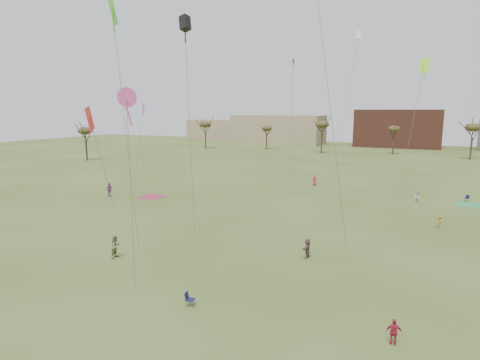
% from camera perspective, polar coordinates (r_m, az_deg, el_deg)
% --- Properties ---
extents(ground, '(260.00, 260.00, 0.00)m').
position_cam_1_polar(ground, '(28.26, -11.11, -14.95)').
color(ground, '#3F541A').
rests_on(ground, ground).
extents(spectator_fore_a, '(0.88, 0.52, 1.40)m').
position_cam_1_polar(spectator_fore_a, '(23.00, 21.23, -19.68)').
color(spectator_fore_a, '#B21E3C').
rests_on(spectator_fore_a, ground).
extents(spectator_fore_b, '(0.77, 0.96, 1.88)m').
position_cam_1_polar(spectator_fore_b, '(34.09, -17.40, -9.10)').
color(spectator_fore_b, olive).
rests_on(spectator_fore_b, ground).
extents(spectator_fore_c, '(0.54, 1.50, 1.60)m').
position_cam_1_polar(spectator_fore_c, '(33.07, 9.63, -9.63)').
color(spectator_fore_c, brown).
rests_on(spectator_fore_c, ground).
extents(flyer_mid_b, '(0.53, 0.91, 1.41)m').
position_cam_1_polar(flyer_mid_b, '(45.18, 26.70, -5.35)').
color(flyer_mid_b, orange).
rests_on(flyer_mid_b, ground).
extents(spectator_mid_d, '(0.50, 1.16, 1.98)m').
position_cam_1_polar(spectator_mid_d, '(57.85, -18.25, -1.31)').
color(spectator_mid_d, '#923E95').
rests_on(spectator_mid_d, ground).
extents(spectator_mid_e, '(0.91, 0.86, 1.47)m').
position_cam_1_polar(spectator_mid_e, '(56.20, 24.13, -2.27)').
color(spectator_mid_e, silver).
rests_on(spectator_mid_e, ground).
extents(flyer_far_b, '(0.85, 0.73, 1.47)m').
position_cam_1_polar(flyer_far_b, '(64.20, 10.66, -0.12)').
color(flyer_far_b, '#BC203E').
rests_on(flyer_far_b, ground).
extents(blanket_plum, '(3.55, 3.55, 0.03)m').
position_cam_1_polar(blanket_plum, '(56.19, -12.58, -2.39)').
color(blanket_plum, '#9C304C').
rests_on(blanket_plum, ground).
extents(blanket_olive, '(4.03, 4.03, 0.03)m').
position_cam_1_polar(blanket_olive, '(58.04, 30.32, -3.15)').
color(blanket_olive, '#379854').
rests_on(blanket_olive, ground).
extents(camp_chair_center, '(0.64, 0.61, 0.87)m').
position_cam_1_polar(camp_chair_center, '(25.58, -7.19, -16.98)').
color(camp_chair_center, '#181539').
rests_on(camp_chair_center, ground).
extents(camp_chair_right, '(0.73, 0.74, 0.87)m').
position_cam_1_polar(camp_chair_right, '(59.99, 29.74, -2.45)').
color(camp_chair_right, '#141638').
rests_on(camp_chair_right, ground).
extents(kites_aloft, '(58.03, 61.11, 25.17)m').
position_cam_1_polar(kites_aloft, '(49.73, 8.36, 17.48)').
color(kites_aloft, red).
rests_on(kites_aloft, ground).
extents(tree_line, '(117.44, 49.32, 8.91)m').
position_cam_1_polar(tree_line, '(101.22, 15.50, 6.96)').
color(tree_line, '#3A2B1E').
rests_on(tree_line, ground).
extents(building_tan, '(32.00, 14.00, 10.00)m').
position_cam_1_polar(building_tan, '(144.63, 5.47, 7.26)').
color(building_tan, '#937F60').
rests_on(building_tan, ground).
extents(building_brick, '(26.00, 16.00, 12.00)m').
position_cam_1_polar(building_brick, '(140.80, 21.76, 6.93)').
color(building_brick, brown).
rests_on(building_brick, ground).
extents(building_tan_west, '(20.00, 12.00, 8.00)m').
position_cam_1_polar(building_tan_west, '(163.77, -3.61, 7.25)').
color(building_tan_west, '#937F60').
rests_on(building_tan_west, ground).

